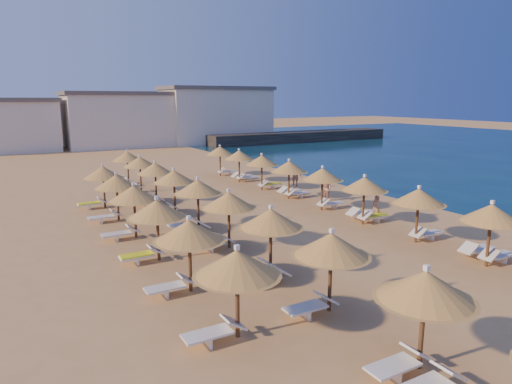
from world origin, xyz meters
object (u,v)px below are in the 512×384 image
parasol_row_east (342,180)px  parasol_row_west (212,194)px  beachgoer_b (326,189)px  beachgoer_c (295,177)px  jetty (301,137)px  beachgoer_a (376,205)px

parasol_row_east → parasol_row_west: size_ratio=1.00×
beachgoer_b → beachgoer_c: (0.47, 4.16, 0.06)m
jetty → beachgoer_b: 40.87m
parasol_row_west → beachgoer_a: parasol_row_west is taller
jetty → beachgoer_a: bearing=-120.3°
jetty → beachgoer_b: (-22.12, -34.36, 0.06)m
jetty → beachgoer_c: 37.16m
jetty → beachgoer_b: beachgoer_b is taller
beachgoer_b → beachgoer_a: beachgoer_b is taller
parasol_row_east → beachgoer_b: (1.68, 3.51, -1.28)m
beachgoer_c → beachgoer_b: bearing=-62.9°
parasol_row_west → beachgoer_b: 10.11m
beachgoer_b → beachgoer_a: (-0.39, -4.85, -0.01)m
parasol_row_east → jetty: bearing=57.8°
parasol_row_east → beachgoer_c: (2.16, 7.66, -1.21)m
beachgoer_b → beachgoer_c: bearing=170.1°
beachgoer_a → beachgoer_c: size_ratio=0.92×
beachgoer_a → jetty: bearing=166.2°
jetty → beachgoer_a: 45.21m
parasol_row_east → beachgoer_a: size_ratio=21.08×
jetty → beachgoer_a: size_ratio=18.75×
parasol_row_east → beachgoer_a: parasol_row_east is taller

